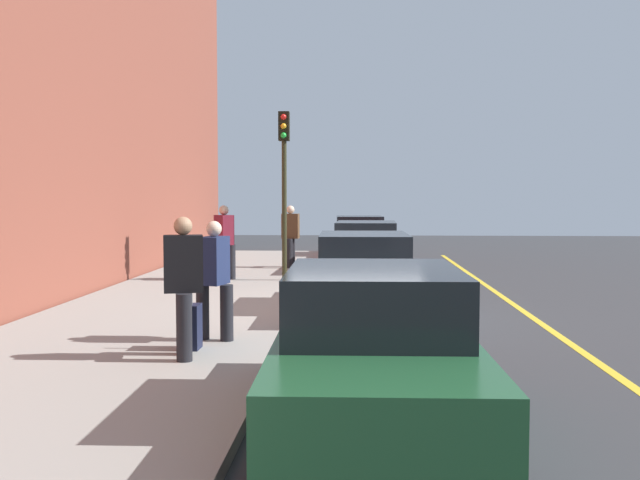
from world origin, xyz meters
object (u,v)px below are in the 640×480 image
object	(u,v)px
parked_car_red	(360,237)
parked_car_green	(374,350)
pedestrian_black_coat	(184,283)
pedestrian_brown_coat	(290,234)
pedestrian_navy_coat	(214,277)
parked_car_silver	(364,275)
parked_car_white	(366,250)
pedestrian_burgundy_coat	(224,240)
traffic_light_pole	(284,166)
rolling_suitcase	(192,326)

from	to	relation	value
parked_car_red	parked_car_green	world-z (taller)	same
pedestrian_black_coat	parked_car_green	bearing A→B (deg)	45.73
pedestrian_brown_coat	pedestrian_navy_coat	world-z (taller)	pedestrian_brown_coat
parked_car_green	pedestrian_brown_coat	world-z (taller)	pedestrian_brown_coat
parked_car_silver	parked_car_red	bearing A→B (deg)	-179.75
parked_car_white	pedestrian_burgundy_coat	world-z (taller)	pedestrian_burgundy_coat
parked_car_white	parked_car_green	xyz separation A→B (m)	(12.97, -0.06, -0.00)
traffic_light_pole	parked_car_white	bearing A→B (deg)	135.34
pedestrian_brown_coat	rolling_suitcase	xyz separation A→B (m)	(11.35, -0.27, -0.65)
parked_car_white	pedestrian_brown_coat	distance (m)	2.50
pedestrian_brown_coat	rolling_suitcase	distance (m)	11.37
pedestrian_navy_coat	traffic_light_pole	distance (m)	7.73
parked_car_silver	traffic_light_pole	world-z (taller)	traffic_light_pole
parked_car_white	pedestrian_brown_coat	bearing A→B (deg)	-118.93
pedestrian_brown_coat	pedestrian_black_coat	bearing A→B (deg)	-1.19
parked_car_red	rolling_suitcase	world-z (taller)	parked_car_red
parked_car_green	rolling_suitcase	size ratio (longest dim) A/B	4.39
pedestrian_black_coat	traffic_light_pole	world-z (taller)	traffic_light_pole
rolling_suitcase	parked_car_red	bearing A→B (deg)	171.95
traffic_light_pole	pedestrian_brown_coat	bearing A→B (deg)	-177.34
pedestrian_black_coat	parked_car_white	bearing A→B (deg)	167.29
parked_car_green	rolling_suitcase	world-z (taller)	parked_car_green
parked_car_silver	pedestrian_brown_coat	distance (m)	7.91
parked_car_silver	rolling_suitcase	size ratio (longest dim) A/B	4.69
pedestrian_brown_coat	parked_car_red	bearing A→B (deg)	157.13
parked_car_silver	rolling_suitcase	world-z (taller)	parked_car_silver
parked_car_white	rolling_suitcase	distance (m)	10.45
parked_car_white	traffic_light_pole	world-z (taller)	traffic_light_pole
rolling_suitcase	pedestrian_navy_coat	bearing A→B (deg)	163.20
traffic_light_pole	pedestrian_navy_coat	bearing A→B (deg)	-1.81
parked_car_red	pedestrian_brown_coat	world-z (taller)	pedestrian_brown_coat
pedestrian_brown_coat	parked_car_silver	bearing A→B (deg)	15.09
parked_car_white	pedestrian_burgundy_coat	xyz separation A→B (m)	(1.99, -3.51, 0.37)
parked_car_green	rolling_suitcase	xyz separation A→B (m)	(-2.82, -2.38, -0.30)
parked_car_red	pedestrian_burgundy_coat	bearing A→B (deg)	-22.88
pedestrian_brown_coat	parked_car_white	bearing A→B (deg)	61.07
pedestrian_navy_coat	traffic_light_pole	xyz separation A→B (m)	(-7.49, 0.24, 1.88)
parked_car_white	parked_car_silver	bearing A→B (deg)	-0.95
rolling_suitcase	parked_car_silver	bearing A→B (deg)	147.95
pedestrian_black_coat	rolling_suitcase	distance (m)	0.84
pedestrian_black_coat	pedestrian_brown_coat	bearing A→B (deg)	178.81
parked_car_red	pedestrian_brown_coat	distance (m)	5.16
parked_car_silver	pedestrian_navy_coat	xyz separation A→B (m)	(3.10, -2.14, 0.30)
parked_car_white	pedestrian_burgundy_coat	size ratio (longest dim) A/B	2.52
parked_car_red	pedestrian_brown_coat	size ratio (longest dim) A/B	2.40
pedestrian_black_coat	pedestrian_navy_coat	size ratio (longest dim) A/B	1.05
parked_car_white	pedestrian_black_coat	distance (m)	10.96
parked_car_red	traffic_light_pole	world-z (taller)	traffic_light_pole
parked_car_white	pedestrian_navy_coat	bearing A→B (deg)	-13.28
parked_car_red	pedestrian_navy_coat	world-z (taller)	pedestrian_navy_coat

